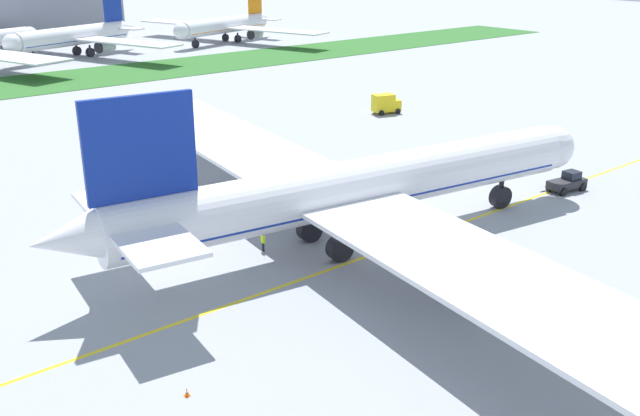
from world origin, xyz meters
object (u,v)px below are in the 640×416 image
(ground_crew_wingwalker_port, at_px, (263,241))
(service_truck_baggage_loader, at_px, (386,103))
(pushback_tug, at_px, (568,182))
(traffic_cone_near_nose, at_px, (187,392))
(parked_airliner_far_right, at_px, (75,36))
(airliner_foreground, at_px, (351,189))
(parked_airliner_far_outer, at_px, (226,25))

(ground_crew_wingwalker_port, distance_m, service_truck_baggage_loader, 58.60)
(service_truck_baggage_loader, bearing_deg, ground_crew_wingwalker_port, -145.13)
(pushback_tug, relative_size, service_truck_baggage_loader, 1.30)
(traffic_cone_near_nose, relative_size, parked_airliner_far_right, 0.01)
(service_truck_baggage_loader, bearing_deg, airliner_foreground, -137.56)
(pushback_tug, relative_size, parked_airliner_far_outer, 0.11)
(service_truck_baggage_loader, bearing_deg, parked_airliner_far_right, 99.25)
(ground_crew_wingwalker_port, height_order, parked_airliner_far_right, parked_airliner_far_right)
(pushback_tug, distance_m, parked_airliner_far_outer, 138.96)
(parked_airliner_far_right, distance_m, parked_airliner_far_outer, 42.83)
(pushback_tug, bearing_deg, ground_crew_wingwalker_port, 167.92)
(service_truck_baggage_loader, height_order, parked_airliner_far_right, parked_airliner_far_right)
(pushback_tug, xyz_separation_m, traffic_cone_near_nose, (-53.24, -7.57, -0.74))
(service_truck_baggage_loader, xyz_separation_m, parked_airliner_far_outer, (27.77, 91.92, 3.03))
(pushback_tug, relative_size, parked_airliner_far_right, 0.11)
(pushback_tug, bearing_deg, airliner_foreground, 172.11)
(traffic_cone_near_nose, distance_m, parked_airliner_far_outer, 168.53)
(traffic_cone_near_nose, bearing_deg, parked_airliner_far_right, 70.64)
(parked_airliner_far_outer, bearing_deg, pushback_tug, -106.41)
(airliner_foreground, relative_size, service_truck_baggage_loader, 18.36)
(airliner_foreground, xyz_separation_m, traffic_cone_near_nose, (-23.95, -11.63, -5.18))
(parked_airliner_far_right, xyz_separation_m, parked_airliner_far_outer, (42.83, -0.51, -0.30))
(pushback_tug, height_order, parked_airliner_far_right, parked_airliner_far_right)
(service_truck_baggage_loader, xyz_separation_m, parked_airliner_far_right, (-15.06, 92.43, 3.33))
(airliner_foreground, height_order, traffic_cone_near_nose, airliner_foreground)
(traffic_cone_near_nose, xyz_separation_m, service_truck_baggage_loader, (64.72, 48.90, 1.41))
(pushback_tug, relative_size, ground_crew_wingwalker_port, 3.75)
(traffic_cone_near_nose, relative_size, service_truck_baggage_loader, 0.12)
(parked_airliner_far_right, bearing_deg, airliner_foreground, -101.21)
(airliner_foreground, bearing_deg, parked_airliner_far_right, 78.79)
(airliner_foreground, xyz_separation_m, service_truck_baggage_loader, (40.76, 37.27, -3.78))
(ground_crew_wingwalker_port, bearing_deg, parked_airliner_far_right, 75.31)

